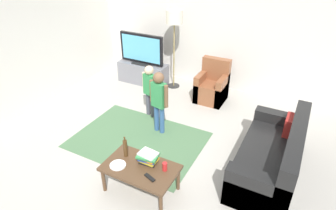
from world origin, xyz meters
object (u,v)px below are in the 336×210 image
object	(u,v)px
tv	(142,49)
book_stack	(148,157)
couch	(274,158)
bottle	(125,148)
coffee_table	(140,170)
armchair	(212,87)
tv_remote	(150,177)
tv_stand	(143,73)
child_near_tv	(150,87)
plate	(118,165)
child_center	(159,97)
soda_can	(165,167)
floor_lamp	(174,21)

from	to	relation	value
tv	book_stack	bearing A→B (deg)	-56.45
couch	bottle	world-z (taller)	couch
coffee_table	bottle	bearing A→B (deg)	161.57
couch	armchair	distance (m)	2.38
coffee_table	tv_remote	size ratio (longest dim) A/B	5.88
tv	bottle	xyz separation A→B (m)	(1.53, -2.86, -0.29)
coffee_table	book_stack	distance (m)	0.19
tv	book_stack	size ratio (longest dim) A/B	3.61
tv_stand	child_near_tv	bearing A→B (deg)	-52.81
plate	tv_remote	bearing A→B (deg)	0.00
tv_stand	bottle	distance (m)	3.27
couch	child_center	distance (m)	2.07
bottle	soda_can	bearing A→B (deg)	0.00
child_near_tv	coffee_table	xyz separation A→B (m)	(0.90, -1.76, -0.26)
floor_lamp	coffee_table	bearing A→B (deg)	-71.06
armchair	coffee_table	bearing A→B (deg)	-89.06
tv	couch	xyz separation A→B (m)	(3.38, -1.78, -0.56)
tv	soda_can	distance (m)	3.59
book_stack	couch	bearing A→B (deg)	35.22
couch	coffee_table	bearing A→B (deg)	-142.72
bottle	child_center	bearing A→B (deg)	97.73
plate	tv_stand	bearing A→B (deg)	116.52
book_stack	plate	world-z (taller)	book_stack
book_stack	plate	bearing A→B (deg)	-143.88
armchair	plate	world-z (taller)	armchair
tv_stand	couch	bearing A→B (deg)	-28.06
tv_remote	tv	bearing A→B (deg)	142.76
bottle	plate	size ratio (longest dim) A/B	1.47
book_stack	tv_remote	bearing A→B (deg)	-55.64
tv_stand	tv_remote	xyz separation A→B (m)	(2.05, -3.10, 0.19)
tv_stand	armchair	bearing A→B (deg)	-1.27
book_stack	soda_can	size ratio (longest dim) A/B	2.54
couch	book_stack	distance (m)	1.84
floor_lamp	tv_stand	bearing A→B (deg)	-168.58
tv_stand	armchair	world-z (taller)	armchair
couch	floor_lamp	distance (m)	3.50
coffee_table	plate	xyz separation A→B (m)	(-0.28, -0.12, 0.06)
tv_stand	soda_can	distance (m)	3.60
tv_stand	soda_can	bearing A→B (deg)	-53.30
coffee_table	tv	bearing A→B (deg)	121.69
child_center	bottle	size ratio (longest dim) A/B	3.61
child_near_tv	plate	xyz separation A→B (m)	(0.62, -1.88, -0.21)
coffee_table	book_stack	bearing A→B (deg)	66.49
coffee_table	couch	bearing A→B (deg)	37.28
coffee_table	bottle	xyz separation A→B (m)	(-0.30, 0.10, 0.19)
tv_stand	child_near_tv	distance (m)	1.58
plate	child_center	bearing A→B (deg)	97.36
soda_can	floor_lamp	bearing A→B (deg)	114.70
couch	tv_remote	world-z (taller)	couch
floor_lamp	tv_remote	distance (m)	3.67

